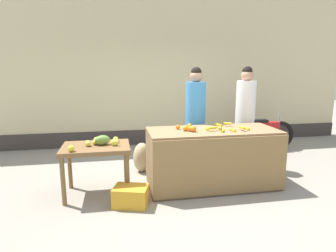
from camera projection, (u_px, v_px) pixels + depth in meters
ground_plane at (189, 186)px, 4.35m from camera, size 24.00×24.00×0.00m
market_wall_back at (161, 71)px, 6.68m from camera, size 9.50×0.23×3.59m
fruit_stall_counter at (213, 158)px, 4.31m from camera, size 1.96×0.84×0.89m
side_table_wooden at (96, 153)px, 3.98m from camera, size 0.94×0.67×0.72m
banana_bunch_pile at (226, 128)px, 4.24m from camera, size 0.65×0.58×0.07m
orange_pile at (188, 128)px, 4.17m from camera, size 0.26×0.34×0.09m
mango_papaya_pile at (101, 141)px, 3.98m from camera, size 0.68×0.56×0.14m
vendor_woman_blue_shirt at (195, 120)px, 4.85m from camera, size 0.34×0.34×1.83m
vendor_woman_white_shirt at (245, 118)px, 5.05m from camera, size 0.34×0.34×1.84m
parked_motorcycle at (261, 133)px, 6.24m from camera, size 1.60×0.18×0.88m
produce_crate at (131, 196)px, 3.72m from camera, size 0.51×0.43×0.26m
produce_sack at (142, 157)px, 4.97m from camera, size 0.39×0.43×0.52m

